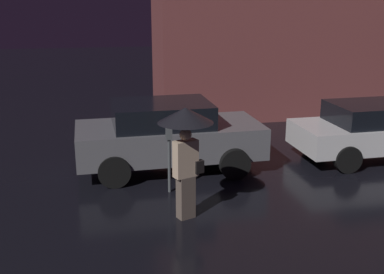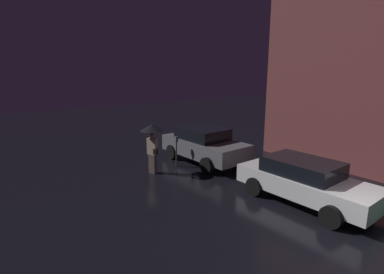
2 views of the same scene
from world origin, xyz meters
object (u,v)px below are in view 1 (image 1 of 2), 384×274
object	(u,v)px
parked_car_grey	(168,134)
parking_meter	(169,153)
pedestrian_with_umbrella	(186,134)
parked_car_white	(380,129)

from	to	relation	value
parked_car_grey	parking_meter	distance (m)	1.37
pedestrian_with_umbrella	parking_meter	size ratio (longest dim) A/B	1.51
pedestrian_with_umbrella	parking_meter	world-z (taller)	pedestrian_with_umbrella
parked_car_grey	pedestrian_with_umbrella	world-z (taller)	pedestrian_with_umbrella
parking_meter	parked_car_white	bearing A→B (deg)	12.97
parked_car_grey	pedestrian_with_umbrella	xyz separation A→B (m)	(-0.05, -2.56, 0.72)
pedestrian_with_umbrella	parked_car_grey	bearing A→B (deg)	67.27
parked_car_grey	pedestrian_with_umbrella	size ratio (longest dim) A/B	2.09
parked_car_grey	parked_car_white	xyz separation A→B (m)	(5.07, -0.16, -0.09)
parked_car_white	pedestrian_with_umbrella	distance (m)	5.71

